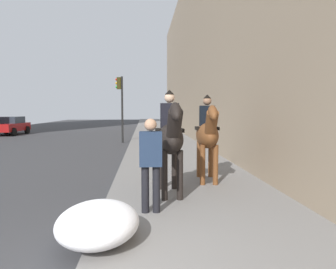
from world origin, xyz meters
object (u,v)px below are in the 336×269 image
mounted_horse_near (170,137)px  traffic_light_near_curb (121,99)px  car_near_lane (10,126)px  pedestrian_greeting (151,159)px  mounted_horse_far (207,134)px

mounted_horse_near → traffic_light_near_curb: bearing=-172.6°
car_near_lane → pedestrian_greeting: bearing=31.3°
mounted_horse_near → pedestrian_greeting: size_ratio=1.35×
mounted_horse_far → traffic_light_near_curb: size_ratio=0.57×
pedestrian_greeting → traffic_light_near_curb: bearing=7.3°
car_near_lane → traffic_light_near_curb: size_ratio=1.00×
mounted_horse_far → pedestrian_greeting: bearing=-28.6°
pedestrian_greeting → traffic_light_near_curb: size_ratio=0.43×
mounted_horse_far → pedestrian_greeting: size_ratio=1.33×
car_near_lane → traffic_light_near_curb: 11.50m
traffic_light_near_curb → car_near_lane: bearing=54.2°
mounted_horse_far → car_near_lane: size_ratio=0.57×
mounted_horse_near → pedestrian_greeting: (-1.10, 0.44, -0.29)m
mounted_horse_far → pedestrian_greeting: (-2.32, 1.51, -0.26)m
pedestrian_greeting → mounted_horse_near: bearing=-21.1°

